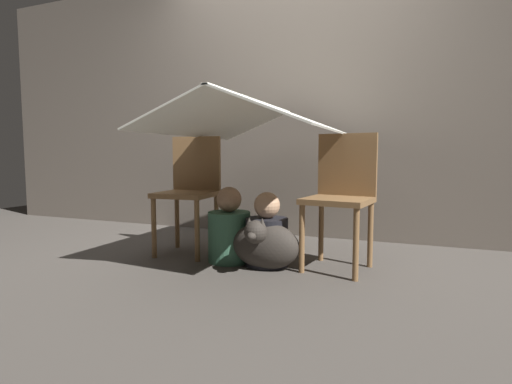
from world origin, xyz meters
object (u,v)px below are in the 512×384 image
(chair_left, at_px, (190,187))
(chair_right, at_px, (341,192))
(person_front, at_px, (229,231))
(dog, at_px, (265,244))
(person_second, at_px, (267,236))

(chair_left, distance_m, chair_right, 1.14)
(person_front, bearing_deg, chair_left, 160.12)
(chair_right, distance_m, dog, 0.61)
(person_second, xyz_separation_m, dog, (0.02, -0.10, -0.04))
(chair_left, relative_size, dog, 1.95)
(chair_right, height_order, dog, chair_right)
(chair_left, xyz_separation_m, person_front, (0.40, -0.14, -0.28))
(person_second, bearing_deg, person_front, -179.07)
(chair_left, relative_size, person_second, 1.79)
(chair_right, distance_m, person_second, 0.57)
(person_front, relative_size, person_second, 1.06)
(chair_left, height_order, chair_right, same)
(dog, bearing_deg, chair_right, 28.34)
(person_front, height_order, dog, person_front)
(person_front, bearing_deg, person_second, 0.93)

